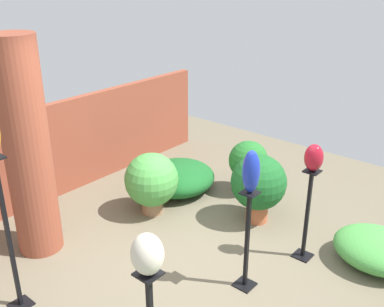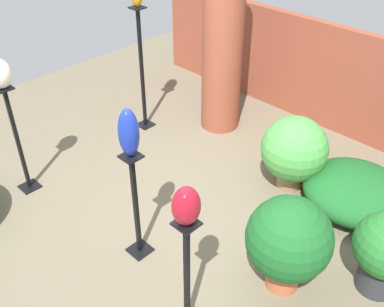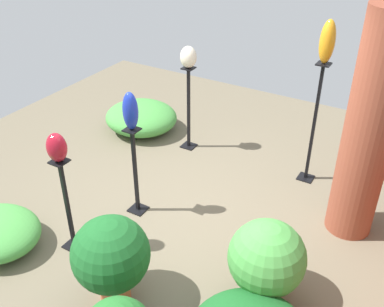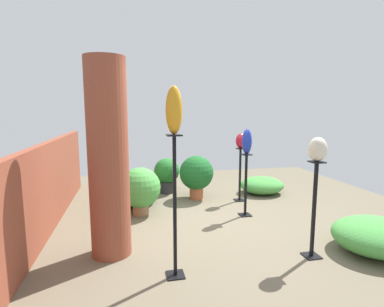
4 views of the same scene
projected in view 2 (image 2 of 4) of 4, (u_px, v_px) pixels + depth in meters
The scene contains 12 objects.
ground_plane at pixel (181, 217), 4.61m from camera, with size 8.00×8.00×0.00m, color #6B604C.
brick_wall_back at pixel (327, 77), 5.75m from camera, with size 5.60×0.12×1.36m, color brown.
brick_pillar at pixel (223, 36), 5.39m from camera, with size 0.50×0.50×2.48m, color brown.
pedestal_ruby at pixel (187, 281), 3.34m from camera, with size 0.20×0.20×1.09m.
pedestal_cobalt at pixel (136, 211), 3.95m from camera, with size 0.20×0.20×1.10m.
pedestal_amber at pixel (142, 75), 5.65m from camera, with size 0.20×0.20×1.59m.
pedestal_ivory at pixel (19, 145), 4.68m from camera, with size 0.20×0.20×1.23m.
art_vase_ruby at pixel (186, 206), 2.91m from camera, with size 0.19×0.20×0.30m, color maroon.
art_vase_cobalt at pixel (129, 133), 3.48m from camera, with size 0.16×0.17×0.43m, color #192D9E.
potted_plant_back_center at pixel (294, 150), 4.76m from camera, with size 0.71×0.71×0.85m.
potted_plant_walkway_edge at pixel (289, 241), 3.62m from camera, with size 0.71×0.71×0.91m.
foliage_bed_east at pixel (356, 192), 4.61m from camera, with size 1.10×1.04×0.43m, color #195923.
Camera 2 is at (2.45, -2.34, 3.19)m, focal length 42.00 mm.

